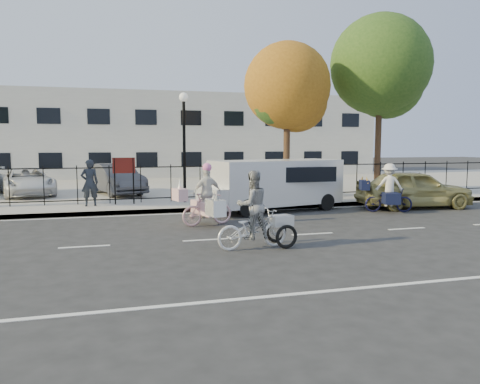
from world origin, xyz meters
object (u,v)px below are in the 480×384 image
object	(u,v)px
lamppost	(184,128)
unicorn_bike	(206,202)
pedestrian	(90,183)
lot_car_c	(116,179)
white_van	(274,183)
gold_sedan	(414,189)
lot_car_b	(27,181)
zebra_trike	(253,219)
bull_bike	(388,193)
lot_car_d	(285,175)

from	to	relation	value
lamppost	unicorn_bike	distance (m)	5.24
pedestrian	lot_car_c	xyz separation A→B (m)	(0.99, 4.00, -0.17)
unicorn_bike	white_van	world-z (taller)	unicorn_bike
gold_sedan	lot_car_b	world-z (taller)	gold_sedan
zebra_trike	bull_bike	distance (m)	7.81
unicorn_bike	lot_car_c	distance (m)	8.80
bull_bike	white_van	bearing A→B (deg)	89.00
pedestrian	white_van	bearing A→B (deg)	152.56
gold_sedan	lot_car_c	xyz separation A→B (m)	(-11.08, 6.75, 0.11)
lamppost	bull_bike	bearing A→B (deg)	-28.18
unicorn_bike	lot_car_c	size ratio (longest dim) A/B	0.45
white_van	gold_sedan	xyz separation A→B (m)	(5.50, -0.70, -0.29)
bull_bike	lot_car_c	world-z (taller)	bull_bike
pedestrian	lot_car_b	distance (m)	5.45
zebra_trike	white_van	world-z (taller)	white_van
lamppost	zebra_trike	xyz separation A→B (m)	(0.39, -8.04, -2.39)
bull_bike	gold_sedan	size ratio (longest dim) A/B	0.45
bull_bike	lot_car_d	distance (m)	8.10
lamppost	pedestrian	bearing A→B (deg)	-176.15
unicorn_bike	lot_car_c	xyz separation A→B (m)	(-2.57, 8.41, 0.15)
zebra_trike	unicorn_bike	world-z (taller)	unicorn_bike
gold_sedan	lot_car_c	world-z (taller)	lot_car_c
lamppost	gold_sedan	xyz separation A→B (m)	(8.46, -3.00, -2.37)
lot_car_d	white_van	bearing A→B (deg)	-105.96
white_van	zebra_trike	bearing A→B (deg)	-127.23
unicorn_bike	pedestrian	size ratio (longest dim) A/B	1.11
lamppost	lot_car_c	distance (m)	5.11
zebra_trike	unicorn_bike	xyz separation A→B (m)	(-0.44, 3.38, -0.01)
unicorn_bike	lot_car_b	xyz separation A→B (m)	(-6.46, 9.02, 0.07)
unicorn_bike	lot_car_d	bearing A→B (deg)	-48.01
gold_sedan	bull_bike	bearing A→B (deg)	119.16
zebra_trike	pedestrian	size ratio (longest dim) A/B	1.25
bull_bike	unicorn_bike	bearing A→B (deg)	116.47
pedestrian	lot_car_c	world-z (taller)	pedestrian
pedestrian	lot_car_b	xyz separation A→B (m)	(-2.90, 4.61, -0.25)
bull_bike	lot_car_d	bearing A→B (deg)	24.92
lot_car_b	lot_car_c	distance (m)	3.94
zebra_trike	lot_car_b	xyz separation A→B (m)	(-6.90, 12.40, 0.05)
lot_car_b	lot_car_c	bearing A→B (deg)	-24.03
bull_bike	gold_sedan	world-z (taller)	bull_bike
lot_car_d	pedestrian	bearing A→B (deg)	-146.00
zebra_trike	pedestrian	world-z (taller)	pedestrian
white_van	pedestrian	xyz separation A→B (m)	(-6.57, 2.06, -0.01)
gold_sedan	lot_car_d	bearing A→B (deg)	24.57
bull_bike	pedestrian	size ratio (longest dim) A/B	1.12
zebra_trike	white_van	xyz separation A→B (m)	(2.57, 5.74, 0.32)
white_van	gold_sedan	world-z (taller)	white_van
pedestrian	lot_car_d	world-z (taller)	pedestrian
lamppost	lot_car_d	distance (m)	7.73
pedestrian	lot_car_d	size ratio (longest dim) A/B	0.43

